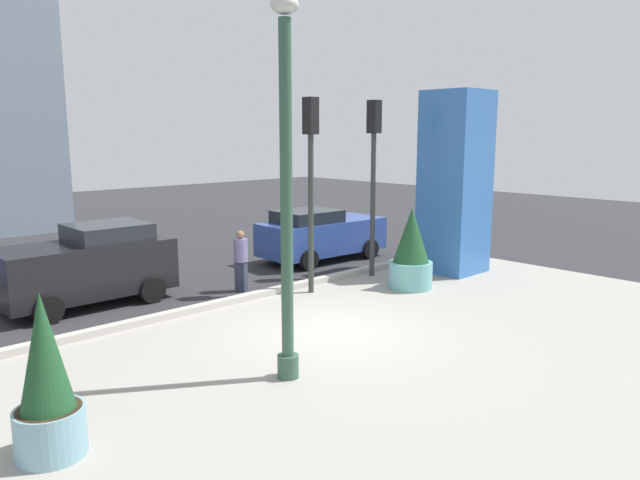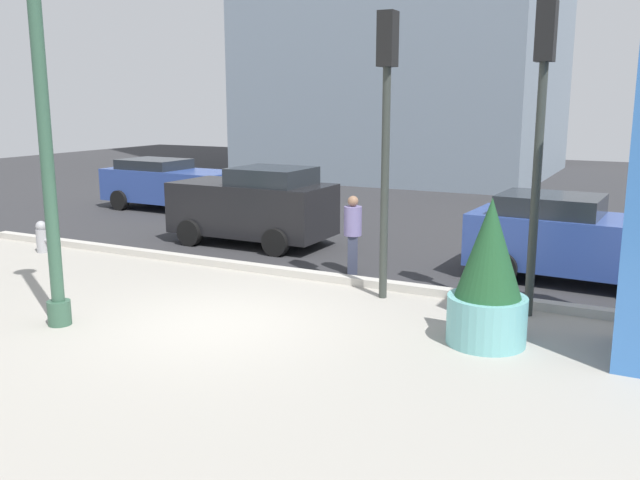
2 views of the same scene
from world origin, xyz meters
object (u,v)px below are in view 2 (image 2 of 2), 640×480
Objects in this scene: lamp_post at (45,135)px; car_far_lane at (254,205)px; car_curb_west at (578,239)px; potted_plant_near_left at (488,279)px; fire_hydrant at (42,237)px; traffic_light_corner at (541,111)px; traffic_light_far_side at (386,111)px; car_intersection at (170,184)px; pedestrian_on_sidewalk at (353,231)px.

lamp_post is 6.95m from car_far_lane.
potted_plant_near_left is at bearing -99.69° from car_curb_west.
fire_hydrant is 0.15× the size of traffic_light_corner.
lamp_post is at bearing -38.47° from fire_hydrant.
traffic_light_corner is at bearing -21.23° from car_far_lane.
traffic_light_corner is at bearing -99.18° from car_curb_west.
potted_plant_near_left is 3.53m from traffic_light_far_side.
car_intersection is at bearing 148.01° from traffic_light_far_side.
pedestrian_on_sidewalk is at bearing -161.73° from car_curb_west.
car_curb_west reaches higher than fire_hydrant.
potted_plant_near_left is at bearing -39.70° from pedestrian_on_sidewalk.
potted_plant_near_left is 0.43× the size of traffic_light_corner.
lamp_post reaches higher than car_far_lane.
traffic_light_corner reaches higher than pedestrian_on_sidewalk.
traffic_light_far_side is at bearing 43.30° from lamp_post.
potted_plant_near_left reaches higher than pedestrian_on_sidewalk.
traffic_light_corner is 14.01m from car_intersection.
car_curb_west is (0.42, 2.58, -2.46)m from traffic_light_corner.
potted_plant_near_left is 10.71m from fire_hydrant.
lamp_post is 6.86m from potted_plant_near_left.
pedestrian_on_sidewalk is (-3.43, 2.85, -0.09)m from potted_plant_near_left.
lamp_post is at bearing -84.85° from car_far_lane.
car_curb_west is (6.89, 6.45, -2.12)m from lamp_post.
car_curb_west is 2.67× the size of pedestrian_on_sidewalk.
car_curb_west is at bearing -1.29° from car_far_lane.
traffic_light_corner is 7.94m from car_far_lane.
fire_hydrant is (-10.62, 1.29, -0.61)m from potted_plant_near_left.
potted_plant_near_left is 0.47× the size of car_intersection.
potted_plant_near_left is at bearing -34.07° from traffic_light_far_side.
pedestrian_on_sidewalk reaches higher than fire_hydrant.
car_far_lane is (-0.60, 6.62, -2.01)m from lamp_post.
traffic_light_corner is at bearing 79.52° from potted_plant_near_left.
fire_hydrant is at bearing -178.63° from traffic_light_far_side.
fire_hydrant is 11.72m from car_curb_west.
car_curb_west is 13.28m from car_intersection.
car_intersection is (-5.33, 3.29, -0.12)m from car_far_lane.
traffic_light_far_side is (-2.21, 1.49, 2.32)m from potted_plant_near_left.
traffic_light_far_side is at bearing -47.97° from pedestrian_on_sidewalk.
car_intersection is (-9.89, 6.18, -2.46)m from traffic_light_far_side.
pedestrian_on_sidewalk is at bearing 162.05° from traffic_light_corner.
car_intersection is at bearing 103.07° from fire_hydrant.
fire_hydrant is 6.56m from car_intersection.
fire_hydrant is 8.90m from traffic_light_far_side.
car_curb_west is (0.72, 4.22, -0.12)m from potted_plant_near_left.
potted_plant_near_left reaches higher than car_curb_west.
lamp_post is 1.32× the size of car_intersection.
traffic_light_far_side reaches higher than pedestrian_on_sidewalk.
car_curb_west is at bearing 43.12° from lamp_post.
traffic_light_far_side is 11.92m from car_intersection.
traffic_light_far_side is 4.68m from car_curb_west.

